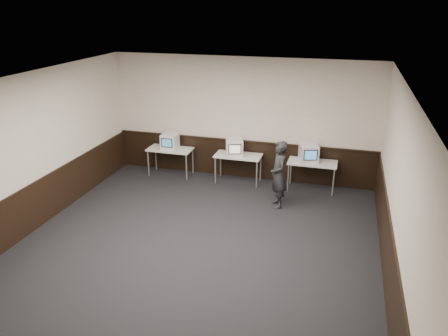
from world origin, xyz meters
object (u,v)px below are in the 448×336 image
object	(u,v)px
emac_left	(170,141)
emac_center	(234,147)
desk_right	(312,164)
person	(279,175)
desk_center	(238,157)
emac_right	(309,153)
desk_left	(170,151)

from	to	relation	value
emac_left	emac_center	bearing A→B (deg)	-2.11
desk_right	person	bearing A→B (deg)	-119.49
desk_center	emac_right	size ratio (longest dim) A/B	2.11
desk_center	person	bearing A→B (deg)	-43.51
desk_right	person	world-z (taller)	person
desk_center	emac_center	xyz separation A→B (m)	(-0.10, -0.04, 0.29)
emac_right	person	xyz separation A→B (m)	(-0.55, -1.18, -0.18)
emac_center	desk_left	bearing A→B (deg)	160.80
desk_center	emac_center	size ratio (longest dim) A/B	2.14
desk_center	emac_center	bearing A→B (deg)	-155.55
emac_center	emac_left	bearing A→B (deg)	160.86
desk_left	emac_left	distance (m)	0.28
desk_right	emac_left	xyz separation A→B (m)	(-3.80, -0.00, 0.28)
desk_left	emac_right	bearing A→B (deg)	0.11
desk_left	emac_left	size ratio (longest dim) A/B	2.66
desk_center	emac_left	distance (m)	1.92
emac_right	person	bearing A→B (deg)	-131.44
desk_right	desk_left	bearing A→B (deg)	180.00
emac_center	person	bearing A→B (deg)	-58.12
desk_right	emac_center	xyz separation A→B (m)	(-2.00, -0.04, 0.29)
desk_center	desk_right	bearing A→B (deg)	0.00
emac_left	person	distance (m)	3.35
desk_right	person	size ratio (longest dim) A/B	0.76
person	desk_left	bearing A→B (deg)	-133.57
desk_center	emac_right	bearing A→B (deg)	0.23
emac_right	person	world-z (taller)	person
desk_left	emac_left	bearing A→B (deg)	-24.25
desk_center	emac_left	bearing A→B (deg)	-179.95
person	emac_right	bearing A→B (deg)	131.78
desk_center	emac_right	distance (m)	1.81
desk_right	desk_center	bearing A→B (deg)	180.00
emac_left	person	bearing A→B (deg)	-21.29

